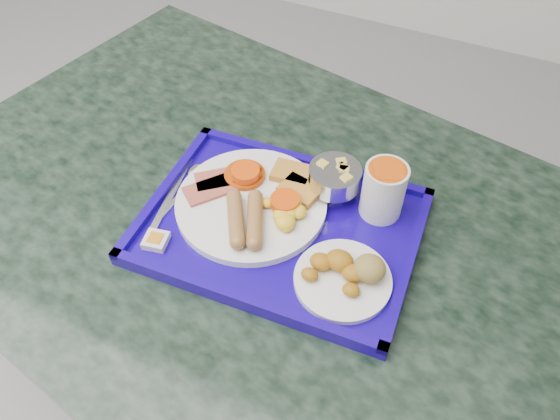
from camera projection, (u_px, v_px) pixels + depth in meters
name	position (u px, v px, depth m)	size (l,w,h in m)	color
table	(265.00, 281.00, 1.16)	(1.50, 1.15, 0.84)	gray
tray	(280.00, 227.00, 0.96)	(0.49, 0.37, 0.03)	#150289
main_plate	(256.00, 202.00, 0.98)	(0.27, 0.27, 0.04)	silver
bread_plate	(346.00, 274.00, 0.87)	(0.16, 0.16, 0.05)	silver
fruit_bowl	(335.00, 177.00, 0.98)	(0.09, 0.09, 0.07)	silver
juice_cup	(384.00, 189.00, 0.94)	(0.07, 0.07, 0.10)	silver
spoon	(190.00, 179.00, 1.03)	(0.03, 0.16, 0.01)	silver
knife	(172.00, 193.00, 1.01)	(0.01, 0.18, 0.00)	silver
jam_packet	(156.00, 240.00, 0.93)	(0.05, 0.05, 0.02)	silver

